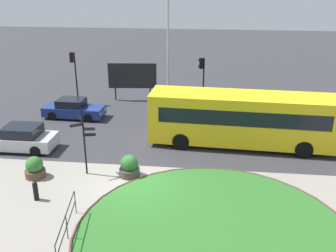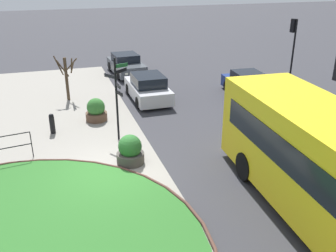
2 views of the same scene
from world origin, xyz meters
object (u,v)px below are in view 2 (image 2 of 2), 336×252
at_px(signpost_directional, 117,92).
at_px(traffic_light_near, 293,38).
at_px(bollard_foreground, 52,123).
at_px(car_trailing, 148,88).
at_px(car_far_lane, 249,86).
at_px(planter_kerbside, 96,111).
at_px(planter_near_signpost, 130,151).
at_px(car_near_lane, 126,65).
at_px(street_tree_bare, 67,75).

bearing_deg(signpost_directional, traffic_light_near, 111.40).
relative_size(bollard_foreground, car_trailing, 0.23).
height_order(car_far_lane, planter_kerbside, car_far_lane).
bearing_deg(car_trailing, planter_kerbside, 125.09).
height_order(planter_near_signpost, planter_kerbside, planter_near_signpost).
distance_m(signpost_directional, traffic_light_near, 12.26).
bearing_deg(planter_near_signpost, traffic_light_near, 120.56).
bearing_deg(traffic_light_near, car_far_lane, 91.08).
bearing_deg(signpost_directional, car_trailing, 151.96).
height_order(signpost_directional, planter_kerbside, signpost_directional).
relative_size(traffic_light_near, planter_kerbside, 3.67).
bearing_deg(car_near_lane, planter_kerbside, -25.09).
bearing_deg(street_tree_bare, planter_kerbside, 16.69).
height_order(signpost_directional, planter_near_signpost, signpost_directional).
xyz_separation_m(car_far_lane, planter_near_signpost, (5.82, -8.20, -0.13)).
bearing_deg(car_trailing, car_near_lane, 0.22).
relative_size(car_far_lane, planter_near_signpost, 3.79).
xyz_separation_m(signpost_directional, car_far_lane, (-3.56, 8.20, -1.50)).
xyz_separation_m(car_near_lane, planter_kerbside, (8.11, -3.16, -0.15)).
distance_m(bollard_foreground, street_tree_bare, 4.75).
relative_size(signpost_directional, car_near_lane, 0.86).
bearing_deg(bollard_foreground, street_tree_bare, 167.32).
relative_size(bollard_foreground, car_far_lane, 0.22).
bearing_deg(signpost_directional, street_tree_bare, -164.15).
relative_size(signpost_directional, car_far_lane, 0.82).
height_order(signpost_directional, bollard_foreground, signpost_directional).
bearing_deg(car_near_lane, traffic_light_near, 51.47).
distance_m(car_far_lane, traffic_light_near, 4.08).
height_order(car_far_lane, car_trailing, car_trailing).
distance_m(car_far_lane, car_trailing, 5.79).
distance_m(bollard_foreground, car_far_lane, 11.13).
bearing_deg(car_far_lane, car_trailing, -99.21).
xyz_separation_m(car_trailing, traffic_light_near, (0.29, 8.85, 2.33)).
xyz_separation_m(signpost_directional, planter_kerbside, (-2.51, -0.65, -1.64)).
xyz_separation_m(signpost_directional, car_near_lane, (-10.62, 2.50, -1.49)).
xyz_separation_m(signpost_directional, bollard_foreground, (-1.52, -2.74, -1.65)).
bearing_deg(car_far_lane, bollard_foreground, -76.77).
distance_m(signpost_directional, street_tree_bare, 6.33).
xyz_separation_m(planter_kerbside, street_tree_bare, (-3.55, -1.06, 0.94)).
xyz_separation_m(car_far_lane, car_trailing, (-1.19, -5.67, 0.05)).
bearing_deg(car_far_lane, street_tree_bare, -101.46).
bearing_deg(bollard_foreground, car_trailing, 121.51).
height_order(bollard_foreground, planter_kerbside, planter_kerbside).
bearing_deg(planter_near_signpost, street_tree_bare, -168.36).
xyz_separation_m(signpost_directional, car_trailing, (-4.75, 2.53, -1.45)).
bearing_deg(car_near_lane, street_tree_bare, -46.61).
relative_size(signpost_directional, traffic_light_near, 0.87).
distance_m(car_trailing, planter_near_signpost, 7.46).
height_order(car_near_lane, street_tree_bare, street_tree_bare).
relative_size(car_near_lane, street_tree_bare, 1.65).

